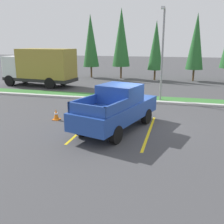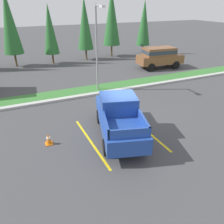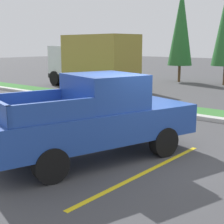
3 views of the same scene
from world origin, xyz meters
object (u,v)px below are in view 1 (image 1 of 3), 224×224
(pickup_truck_main, at_px, (117,108))
(street_light, at_px, (162,48))
(cargo_truck_distant, at_px, (41,66))
(cypress_tree_right_inner, at_px, (196,42))
(cypress_tree_left_inner, at_px, (121,38))
(traffic_cone, at_px, (56,114))
(cypress_tree_center, at_px, (156,45))
(cypress_tree_leftmost, at_px, (91,41))

(pickup_truck_main, xyz_separation_m, street_light, (1.50, 6.60, 2.57))
(cargo_truck_distant, height_order, cypress_tree_right_inner, cypress_tree_right_inner)
(cargo_truck_distant, bearing_deg, cypress_tree_right_inner, 26.27)
(cypress_tree_left_inner, height_order, traffic_cone, cypress_tree_left_inner)
(cypress_tree_right_inner, bearing_deg, cypress_tree_left_inner, 179.26)
(pickup_truck_main, xyz_separation_m, cypress_tree_right_inner, (4.11, 17.07, 2.97))
(street_light, bearing_deg, traffic_cone, -129.89)
(pickup_truck_main, distance_m, cypress_tree_center, 16.94)
(cargo_truck_distant, xyz_separation_m, cypress_tree_left_inner, (6.04, 6.93, 2.58))
(street_light, bearing_deg, cypress_tree_right_inner, 75.98)
(street_light, relative_size, cypress_tree_center, 1.00)
(cypress_tree_left_inner, xyz_separation_m, traffic_cone, (0.20, -16.54, -4.14))
(cypress_tree_leftmost, xyz_separation_m, cypress_tree_right_inner, (11.27, 0.05, -0.09))
(street_light, relative_size, cypress_tree_leftmost, 0.88)
(cypress_tree_leftmost, height_order, cypress_tree_left_inner, cypress_tree_left_inner)
(cypress_tree_center, distance_m, traffic_cone, 16.84)
(cypress_tree_center, xyz_separation_m, cypress_tree_right_inner, (3.99, 0.33, 0.39))
(cypress_tree_right_inner, bearing_deg, cypress_tree_center, -175.30)
(cargo_truck_distant, distance_m, cypress_tree_left_inner, 9.55)
(pickup_truck_main, distance_m, cargo_truck_distant, 14.15)
(pickup_truck_main, xyz_separation_m, cypress_tree_leftmost, (-7.16, 17.02, 3.06))
(pickup_truck_main, xyz_separation_m, cargo_truck_distant, (-9.73, 10.24, 0.81))
(cypress_tree_center, bearing_deg, cypress_tree_right_inner, 4.70)
(cypress_tree_right_inner, xyz_separation_m, traffic_cone, (-7.60, -16.44, -3.72))
(cypress_tree_left_inner, relative_size, traffic_cone, 12.53)
(cypress_tree_leftmost, bearing_deg, cypress_tree_left_inner, 2.57)
(pickup_truck_main, distance_m, cypress_tree_leftmost, 18.71)
(cypress_tree_center, bearing_deg, cypress_tree_left_inner, 173.58)
(street_light, distance_m, traffic_cone, 8.46)
(cypress_tree_right_inner, bearing_deg, traffic_cone, -114.82)
(cargo_truck_distant, relative_size, cypress_tree_leftmost, 1.00)
(cypress_tree_left_inner, relative_size, cypress_tree_center, 1.22)
(cypress_tree_left_inner, bearing_deg, traffic_cone, -89.29)
(pickup_truck_main, relative_size, cypress_tree_leftmost, 0.80)
(cypress_tree_leftmost, bearing_deg, pickup_truck_main, -67.19)
(traffic_cone, bearing_deg, cypress_tree_left_inner, 90.71)
(cargo_truck_distant, distance_m, traffic_cone, 11.56)
(cargo_truck_distant, relative_size, street_light, 1.14)
(cypress_tree_leftmost, height_order, traffic_cone, cypress_tree_leftmost)
(traffic_cone, bearing_deg, pickup_truck_main, -10.33)
(pickup_truck_main, bearing_deg, cypress_tree_center, 89.58)
(street_light, bearing_deg, pickup_truck_main, -102.81)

